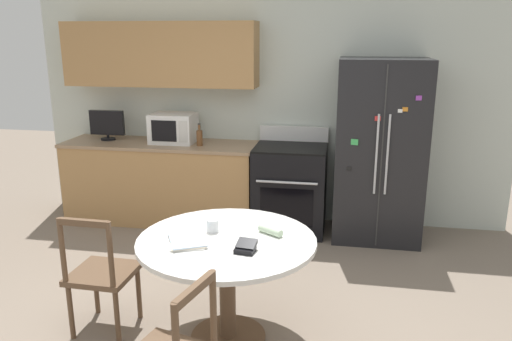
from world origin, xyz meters
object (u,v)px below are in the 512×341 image
Objects in this scene: refrigerator at (379,151)px; microwave at (173,128)px; countertop_tv at (107,124)px; wallet at (246,247)px; oven_range at (290,188)px; counter_bottle at (200,137)px; candle_glass at (213,226)px; dining_chair_left at (101,274)px.

refrigerator is 3.87× the size of microwave.
wallet is (2.04, -2.32, -0.31)m from countertop_tv.
refrigerator is 1.69× the size of oven_range.
wallet is (0.94, -2.21, -0.22)m from counter_bottle.
microwave reaches higher than oven_range.
refrigerator is 2.42m from wallet.
candle_glass is at bearing -64.35° from microwave.
oven_range is 12.70× the size of candle_glass.
oven_range is 4.51× the size of counter_bottle.
counter_bottle is at bearing -177.04° from oven_range.
countertop_tv reaches higher than oven_range.
countertop_tv is at bearing 115.58° from dining_chair_left.
microwave is 0.52× the size of dining_chair_left.
dining_chair_left is at bearing -84.35° from microwave.
countertop_tv reaches higher than candle_glass.
counter_bottle is 2.42m from wallet.
countertop_tv is (-0.77, -0.00, 0.02)m from microwave.
candle_glass is (1.76, -2.04, -0.30)m from countertop_tv.
microwave is at bearing 97.04° from dining_chair_left.
counter_bottle is (-1.87, -0.02, 0.08)m from refrigerator.
oven_range reaches higher than candle_glass.
countertop_tv is 1.64× the size of counter_bottle.
microwave is at bearing 115.65° from candle_glass.
candle_glass is at bearing -71.25° from counter_bottle.
refrigerator is 2.31m from candle_glass.
dining_chair_left is at bearing -92.92° from counter_bottle.
dining_chair_left is 1.11m from wallet.
countertop_tv reaches higher than counter_bottle.
countertop_tv is 1.11m from counter_bottle.
microwave reaches higher than dining_chair_left.
countertop_tv is at bearing 130.67° from candle_glass.
refrigerator reaches higher than oven_range.
microwave reaches higher than counter_bottle.
counter_bottle is (1.10, -0.11, -0.09)m from countertop_tv.
dining_chair_left is (-1.98, -2.12, -0.48)m from refrigerator.
oven_range is 2.74× the size of countertop_tv.
refrigerator reaches higher than microwave.
refrigerator is at bearing -2.32° from microwave.
oven_range is 1.10m from counter_bottle.
refrigerator is at bearing 67.52° from wallet.
oven_range reaches higher than wallet.
wallet is at bearing -48.68° from countertop_tv.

